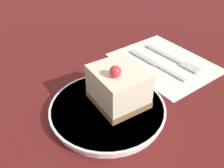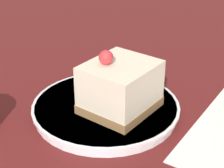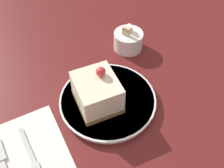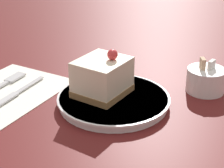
% 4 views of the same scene
% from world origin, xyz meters
% --- Properties ---
extents(ground_plane, '(4.00, 4.00, 0.00)m').
position_xyz_m(ground_plane, '(0.00, 0.00, 0.00)').
color(ground_plane, '#5B1919').
extents(plate, '(0.21, 0.21, 0.02)m').
position_xyz_m(plate, '(-0.00, 0.03, 0.01)').
color(plate, white).
rests_on(plate, ground_plane).
extents(cake_slice, '(0.11, 0.12, 0.09)m').
position_xyz_m(cake_slice, '(-0.02, 0.04, 0.05)').
color(cake_slice, olive).
rests_on(cake_slice, plate).
extents(sugar_bowl, '(0.08, 0.08, 0.07)m').
position_xyz_m(sugar_bowl, '(0.16, 0.14, 0.03)').
color(sugar_bowl, white).
rests_on(sugar_bowl, ground_plane).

